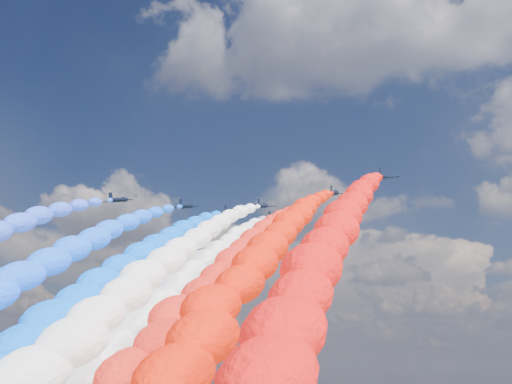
% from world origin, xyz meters
% --- Properties ---
extents(jet_0, '(8.27, 11.05, 4.86)m').
position_xyz_m(jet_0, '(-33.55, -6.21, 89.21)').
color(jet_0, black).
extents(jet_1, '(7.95, 10.82, 4.86)m').
position_xyz_m(jet_1, '(-19.81, 5.30, 89.21)').
color(jet_1, black).
extents(trail_1, '(7.31, 95.45, 47.95)m').
position_xyz_m(trail_1, '(-19.81, -43.07, 67.78)').
color(trail_1, '#175AFF').
extents(jet_2, '(7.89, 10.77, 4.86)m').
position_xyz_m(jet_2, '(-10.95, 15.30, 89.21)').
color(jet_2, black).
extents(trail_2, '(7.31, 95.45, 47.95)m').
position_xyz_m(trail_2, '(-10.95, -33.07, 67.78)').
color(trail_2, '#045CF1').
extents(jet_3, '(8.16, 10.97, 4.86)m').
position_xyz_m(jet_3, '(-0.41, 11.11, 89.21)').
color(jet_3, black).
extents(trail_3, '(7.31, 95.45, 47.95)m').
position_xyz_m(trail_3, '(-0.41, -37.26, 67.78)').
color(trail_3, white).
extents(jet_4, '(8.49, 11.21, 4.86)m').
position_xyz_m(jet_4, '(-1.33, 25.42, 89.21)').
color(jet_4, black).
extents(trail_4, '(7.31, 95.45, 47.95)m').
position_xyz_m(trail_4, '(-1.33, -22.95, 67.78)').
color(trail_4, white).
extents(jet_5, '(7.86, 10.75, 4.86)m').
position_xyz_m(jet_5, '(10.42, 15.00, 89.21)').
color(jet_5, black).
extents(trail_5, '(7.31, 95.45, 47.95)m').
position_xyz_m(trail_5, '(10.42, -33.37, 67.78)').
color(trail_5, red).
extents(jet_6, '(7.87, 10.76, 4.86)m').
position_xyz_m(jet_6, '(20.23, 3.55, 89.21)').
color(jet_6, black).
extents(trail_6, '(7.31, 95.45, 47.95)m').
position_xyz_m(trail_6, '(20.23, -44.82, 67.78)').
color(trail_6, red).
extents(jet_7, '(8.15, 10.97, 4.86)m').
position_xyz_m(jet_7, '(33.11, -7.23, 89.21)').
color(jet_7, black).
extents(trail_7, '(7.31, 95.45, 47.95)m').
position_xyz_m(trail_7, '(33.11, -55.60, 67.78)').
color(trail_7, red).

